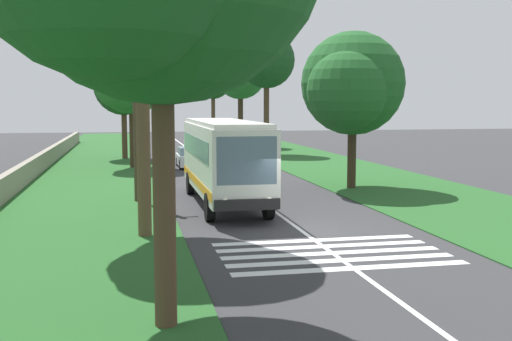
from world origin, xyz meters
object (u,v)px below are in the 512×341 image
(roadside_tree_right_3, at_px, (212,82))
(trailing_car_1, at_px, (222,148))
(coach_bus, at_px, (224,156))
(roadside_tree_right_2, at_px, (350,86))
(roadside_tree_right_1, at_px, (265,62))
(roadside_tree_left_2, at_px, (129,80))
(trailing_car_0, at_px, (190,158))
(roadside_tree_right_0, at_px, (239,75))
(roadside_tree_left_0, at_px, (122,87))
(utility_pole, at_px, (135,106))

(roadside_tree_right_3, bearing_deg, trailing_car_1, 173.90)
(coach_bus, height_order, roadside_tree_right_2, roadside_tree_right_2)
(trailing_car_1, xyz_separation_m, roadside_tree_right_1, (1.15, -3.98, 7.43))
(roadside_tree_left_2, bearing_deg, roadside_tree_right_3, -15.74)
(coach_bus, relative_size, trailing_car_0, 2.60)
(coach_bus, height_order, roadside_tree_right_0, roadside_tree_right_0)
(roadside_tree_right_2, height_order, roadside_tree_right_3, roadside_tree_right_3)
(trailing_car_0, bearing_deg, roadside_tree_right_0, -19.53)
(coach_bus, relative_size, roadside_tree_left_0, 1.35)
(trailing_car_1, distance_m, roadside_tree_right_1, 8.51)
(coach_bus, bearing_deg, trailing_car_0, -0.62)
(roadside_tree_right_0, relative_size, utility_pole, 1.22)
(roadside_tree_left_0, bearing_deg, roadside_tree_right_2, -150.98)
(roadside_tree_left_0, distance_m, roadside_tree_right_2, 24.08)
(trailing_car_0, distance_m, roadside_tree_left_0, 10.58)
(trailing_car_1, relative_size, roadside_tree_right_3, 0.43)
(roadside_tree_left_2, distance_m, roadside_tree_right_3, 40.87)
(roadside_tree_right_0, distance_m, utility_pole, 37.01)
(trailing_car_0, relative_size, roadside_tree_left_0, 0.52)
(coach_bus, xyz_separation_m, utility_pole, (1.50, 3.78, 2.23))
(roadside_tree_right_1, distance_m, utility_pole, 28.08)
(roadside_tree_right_0, height_order, roadside_tree_right_2, roadside_tree_right_0)
(trailing_car_0, bearing_deg, utility_pole, 165.44)
(coach_bus, bearing_deg, roadside_tree_left_0, 10.18)
(trailing_car_0, relative_size, trailing_car_1, 1.00)
(roadside_tree_right_0, bearing_deg, roadside_tree_right_3, 0.37)
(coach_bus, distance_m, trailing_car_0, 16.82)
(trailing_car_0, bearing_deg, roadside_tree_left_0, 30.02)
(coach_bus, height_order, roadside_tree_left_2, roadside_tree_left_2)
(coach_bus, xyz_separation_m, roadside_tree_left_2, (17.09, 3.95, 3.94))
(trailing_car_0, xyz_separation_m, roadside_tree_right_0, (19.94, -7.07, 6.74))
(utility_pole, bearing_deg, roadside_tree_right_0, -17.40)
(roadside_tree_left_2, distance_m, roadside_tree_right_2, 17.45)
(trailing_car_0, xyz_separation_m, trailing_car_1, (8.90, -3.66, 0.00))
(coach_bus, xyz_separation_m, roadside_tree_right_2, (3.71, -7.23, 3.23))
(trailing_car_1, height_order, roadside_tree_left_2, roadside_tree_left_2)
(trailing_car_1, relative_size, roadside_tree_left_2, 0.49)
(roadside_tree_left_0, relative_size, roadside_tree_right_2, 1.01)
(trailing_car_1, xyz_separation_m, roadside_tree_left_2, (-8.56, 7.79, 5.42))
(trailing_car_0, distance_m, roadside_tree_right_0, 22.20)
(roadside_tree_left_2, distance_m, utility_pole, 15.69)
(trailing_car_0, relative_size, roadside_tree_right_2, 0.52)
(utility_pole, bearing_deg, roadside_tree_left_0, 1.64)
(trailing_car_0, height_order, roadside_tree_right_1, roadside_tree_right_1)
(coach_bus, distance_m, roadside_tree_right_3, 57.10)
(roadside_tree_right_1, bearing_deg, coach_bus, 163.73)
(roadside_tree_left_0, height_order, utility_pole, utility_pole)
(coach_bus, relative_size, roadside_tree_right_3, 1.13)
(coach_bus, height_order, roadside_tree_right_3, roadside_tree_right_3)
(roadside_tree_right_2, bearing_deg, trailing_car_0, 28.39)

